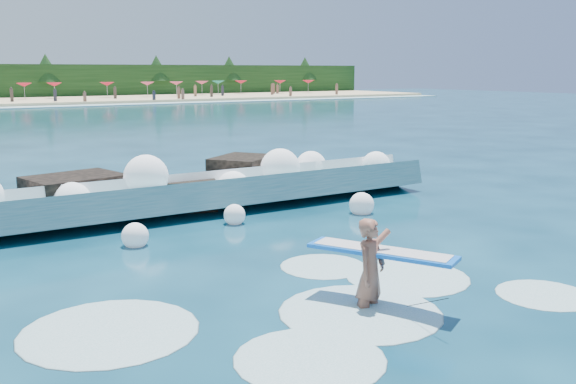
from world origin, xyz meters
The scene contains 6 objects.
ground centered at (0.00, 0.00, 0.00)m, with size 200.00×200.00×0.00m, color #072939.
breaking_wave centered at (0.75, 6.33, 0.49)m, with size 16.23×2.61×1.40m.
rock_cluster centered at (0.42, 7.57, 0.47)m, with size 8.49×3.52×1.48m.
surfer_with_board centered at (0.27, -2.69, 0.72)m, with size 1.78×3.03×1.95m.
wave_spray centered at (0.46, 6.20, 0.86)m, with size 14.75×4.46×1.86m.
surf_foam centered at (-0.70, -2.18, 0.00)m, with size 9.69×5.60×0.14m.
Camera 1 is at (-6.76, -10.95, 4.12)m, focal length 40.00 mm.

